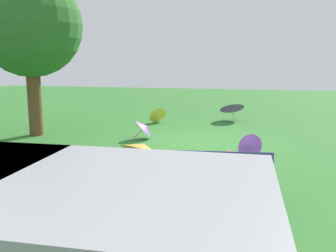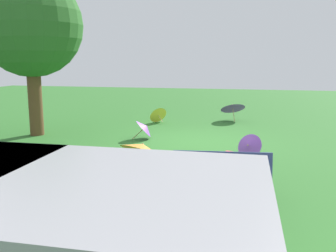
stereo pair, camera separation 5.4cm
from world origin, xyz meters
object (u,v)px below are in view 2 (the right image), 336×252
(parasol_red_0, at_px, (245,157))
(parasol_purple_4, at_px, (145,127))
(park_bench, at_px, (222,175))
(parasol_yellow_1, at_px, (157,114))
(shade_tree, at_px, (31,26))
(parasol_purple_3, at_px, (249,146))
(parasol_purple_1, at_px, (15,154))
(parasol_purple_2, at_px, (232,107))
(parasol_orange_2, at_px, (142,147))

(parasol_red_0, bearing_deg, parasol_purple_4, -48.82)
(park_bench, relative_size, parasol_red_0, 1.94)
(parasol_purple_4, bearing_deg, parasol_yellow_1, -83.00)
(shade_tree, height_order, parasol_purple_4, shade_tree)
(park_bench, xyz_separation_m, parasol_purple_3, (-0.43, -3.00, -0.16))
(parasol_purple_1, xyz_separation_m, parasol_yellow_1, (-1.50, -6.67, -0.03))
(park_bench, xyz_separation_m, parasol_purple_4, (2.64, -4.57, -0.11))
(parasol_yellow_1, bearing_deg, parasol_purple_1, 77.33)
(parasol_purple_2, bearing_deg, shade_tree, 34.71)
(parasol_purple_2, height_order, parasol_purple_4, parasol_purple_2)
(parasol_purple_4, bearing_deg, parasol_purple_3, 152.94)
(parasol_orange_2, bearing_deg, park_bench, 147.99)
(parasol_purple_1, xyz_separation_m, parasol_purple_4, (-1.86, -3.72, -0.00))
(parasol_purple_2, bearing_deg, park_bench, 91.63)
(parasol_purple_2, bearing_deg, parasol_orange_2, 78.92)
(parasol_red_0, relative_size, parasol_yellow_1, 1.04)
(shade_tree, bearing_deg, parasol_purple_1, 115.23)
(park_bench, height_order, parasol_purple_4, park_bench)
(shade_tree, relative_size, parasol_purple_4, 6.36)
(parasol_red_0, bearing_deg, park_bench, 72.09)
(parasol_red_0, height_order, parasol_purple_2, parasol_purple_2)
(shade_tree, bearing_deg, parasol_yellow_1, -135.63)
(shade_tree, xyz_separation_m, parasol_purple_2, (-5.94, -4.12, -2.82))
(parasol_purple_1, height_order, parasol_purple_3, parasol_purple_3)
(shade_tree, relative_size, parasol_purple_1, 6.11)
(parasol_purple_1, bearing_deg, shade_tree, -64.77)
(park_bench, bearing_deg, parasol_purple_3, -98.14)
(parasol_purple_2, distance_m, parasol_yellow_1, 2.95)
(parasol_purple_2, xyz_separation_m, parasol_purple_4, (2.40, 3.96, -0.21))
(parasol_purple_4, distance_m, parasol_orange_2, 3.64)
(parasol_purple_1, distance_m, parasol_purple_4, 4.16)
(parasol_purple_1, relative_size, parasol_purple_3, 1.12)
(parasol_orange_2, xyz_separation_m, parasol_yellow_1, (1.30, -6.46, -0.27))
(parasol_yellow_1, bearing_deg, parasol_purple_3, 127.21)
(park_bench, distance_m, shade_tree, 8.14)
(parasol_purple_3, bearing_deg, parasol_red_0, 88.05)
(park_bench, height_order, parasol_red_0, park_bench)
(park_bench, bearing_deg, parasol_orange_2, -32.01)
(park_bench, height_order, parasol_yellow_1, park_bench)
(parasol_yellow_1, bearing_deg, park_bench, 111.78)
(parasol_purple_3, bearing_deg, parasol_yellow_1, -52.79)
(shade_tree, height_order, parasol_purple_1, shade_tree)
(park_bench, bearing_deg, shade_tree, -35.54)
(parasol_red_0, xyz_separation_m, parasol_purple_2, (0.61, -7.40, 0.06))
(parasol_purple_3, height_order, parasol_yellow_1, parasol_yellow_1)
(parasol_purple_1, relative_size, parasol_purple_4, 1.04)
(shade_tree, xyz_separation_m, parasol_purple_4, (-3.54, -0.15, -3.02))
(parasol_purple_4, bearing_deg, park_bench, 120.04)
(shade_tree, height_order, parasol_purple_3, shade_tree)
(parasol_purple_4, bearing_deg, shade_tree, 2.49)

